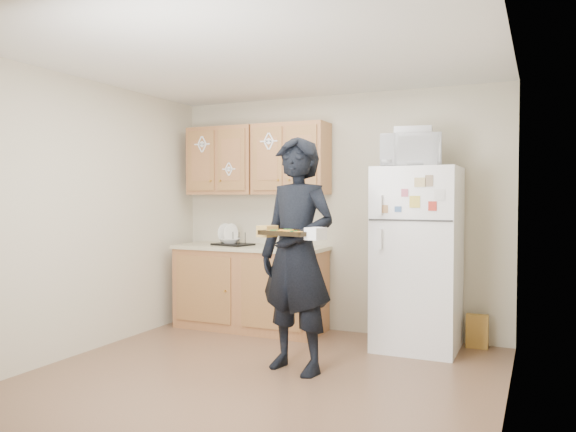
% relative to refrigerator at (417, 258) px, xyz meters
% --- Properties ---
extents(floor, '(3.60, 3.60, 0.00)m').
position_rel_refrigerator_xyz_m(floor, '(-0.95, -1.43, -0.85)').
color(floor, brown).
rests_on(floor, ground).
extents(ceiling, '(3.60, 3.60, 0.00)m').
position_rel_refrigerator_xyz_m(ceiling, '(-0.95, -1.43, 1.65)').
color(ceiling, silver).
rests_on(ceiling, wall_back).
extents(wall_back, '(3.60, 0.04, 2.50)m').
position_rel_refrigerator_xyz_m(wall_back, '(-0.95, 0.37, 0.40)').
color(wall_back, beige).
rests_on(wall_back, floor).
extents(wall_front, '(3.60, 0.04, 2.50)m').
position_rel_refrigerator_xyz_m(wall_front, '(-0.95, -3.23, 0.40)').
color(wall_front, beige).
rests_on(wall_front, floor).
extents(wall_left, '(0.04, 3.60, 2.50)m').
position_rel_refrigerator_xyz_m(wall_left, '(-2.75, -1.43, 0.40)').
color(wall_left, beige).
rests_on(wall_left, floor).
extents(wall_right, '(0.04, 3.60, 2.50)m').
position_rel_refrigerator_xyz_m(wall_right, '(0.85, -1.43, 0.40)').
color(wall_right, beige).
rests_on(wall_right, floor).
extents(refrigerator, '(0.75, 0.70, 1.70)m').
position_rel_refrigerator_xyz_m(refrigerator, '(0.00, 0.00, 0.00)').
color(refrigerator, white).
rests_on(refrigerator, floor).
extents(base_cabinet, '(1.60, 0.60, 0.86)m').
position_rel_refrigerator_xyz_m(base_cabinet, '(-1.80, 0.05, -0.42)').
color(base_cabinet, brown).
rests_on(base_cabinet, floor).
extents(countertop, '(1.64, 0.64, 0.04)m').
position_rel_refrigerator_xyz_m(countertop, '(-1.80, 0.05, 0.03)').
color(countertop, '#BEB592').
rests_on(countertop, base_cabinet).
extents(upper_cab_left, '(0.80, 0.33, 0.75)m').
position_rel_refrigerator_xyz_m(upper_cab_left, '(-2.20, 0.18, 0.98)').
color(upper_cab_left, brown).
rests_on(upper_cab_left, wall_back).
extents(upper_cab_right, '(0.80, 0.33, 0.75)m').
position_rel_refrigerator_xyz_m(upper_cab_right, '(-1.38, 0.18, 0.98)').
color(upper_cab_right, brown).
rests_on(upper_cab_right, wall_back).
extents(cereal_box, '(0.20, 0.07, 0.32)m').
position_rel_refrigerator_xyz_m(cereal_box, '(0.52, 0.24, -0.69)').
color(cereal_box, gold).
rests_on(cereal_box, floor).
extents(person, '(0.79, 0.61, 1.91)m').
position_rel_refrigerator_xyz_m(person, '(-0.76, -1.09, 0.11)').
color(person, black).
rests_on(person, floor).
extents(baking_tray, '(0.47, 0.39, 0.04)m').
position_rel_refrigerator_xyz_m(baking_tray, '(-0.68, -1.38, 0.30)').
color(baking_tray, black).
rests_on(baking_tray, person).
extents(pizza_front_left, '(0.14, 0.14, 0.02)m').
position_rel_refrigerator_xyz_m(pizza_front_left, '(-0.79, -1.42, 0.31)').
color(pizza_front_left, '#FDA820').
rests_on(pizza_front_left, baking_tray).
extents(pizza_front_right, '(0.14, 0.14, 0.02)m').
position_rel_refrigerator_xyz_m(pizza_front_right, '(-0.61, -1.47, 0.31)').
color(pizza_front_right, '#FDA820').
rests_on(pizza_front_right, baking_tray).
extents(pizza_back_left, '(0.14, 0.14, 0.02)m').
position_rel_refrigerator_xyz_m(pizza_back_left, '(-0.76, -1.29, 0.31)').
color(pizza_back_left, '#FDA820').
rests_on(pizza_back_left, baking_tray).
extents(microwave, '(0.60, 0.46, 0.30)m').
position_rel_refrigerator_xyz_m(microwave, '(-0.06, -0.05, 1.00)').
color(microwave, white).
rests_on(microwave, refrigerator).
extents(foil_pan, '(0.37, 0.28, 0.07)m').
position_rel_refrigerator_xyz_m(foil_pan, '(-0.04, -0.02, 1.19)').
color(foil_pan, silver).
rests_on(foil_pan, microwave).
extents(dish_rack, '(0.45, 0.38, 0.16)m').
position_rel_refrigerator_xyz_m(dish_rack, '(-1.99, 0.02, 0.13)').
color(dish_rack, black).
rests_on(dish_rack, countertop).
extents(bowl, '(0.27, 0.27, 0.05)m').
position_rel_refrigerator_xyz_m(bowl, '(-2.02, 0.02, 0.10)').
color(bowl, white).
rests_on(bowl, dish_rack).
extents(soap_bottle, '(0.09, 0.10, 0.17)m').
position_rel_refrigerator_xyz_m(soap_bottle, '(-1.32, -0.02, 0.13)').
color(soap_bottle, white).
rests_on(soap_bottle, countertop).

